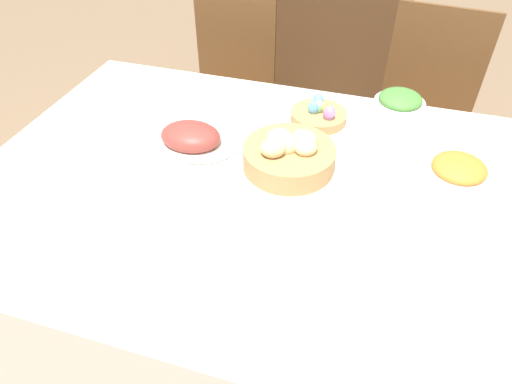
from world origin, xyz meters
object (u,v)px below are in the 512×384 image
Objects in this scene: ham_platter at (191,138)px; chair_far_right at (421,115)px; bread_basket at (289,154)px; dinner_plate at (226,296)px; spoon at (304,317)px; butter_dish at (154,214)px; chair_far_left at (227,87)px; fork at (165,281)px; drinking_cup at (349,252)px; knife at (290,314)px; egg_basket at (319,114)px; sideboard at (308,39)px; carrot_bowl at (457,173)px; green_salad_bowl at (399,106)px.

chair_far_right is at bearing 48.02° from ham_platter.
dinner_plate is at bearing -92.00° from bread_basket.
butter_dish is (-0.45, 0.19, 0.01)m from spoon.
chair_far_left is 5.16× the size of fork.
chair_far_left is 3.48× the size of bread_basket.
spoon is at bearing -59.46° from chair_far_left.
bread_basket is 0.41m from drinking_cup.
ham_platter is at bearing 127.25° from knife.
egg_basket reaches higher than butter_dish.
carrot_bowl is at bearing -64.98° from sideboard.
ham_platter is (-0.33, 0.02, -0.02)m from bread_basket.
bread_basket is (0.52, -0.86, 0.30)m from chair_far_left.
fork is (0.35, -1.37, 0.25)m from chair_far_left.
egg_basket is 0.80m from dinner_plate.
fork is at bearing 176.38° from knife.
green_salad_bowl is (0.57, -1.30, 0.34)m from sideboard.
chair_far_left reaches higher than ham_platter.
sideboard is 1.46m from green_salad_bowl.
carrot_bowl is at bearing 26.47° from butter_dish.
chair_far_left is (-0.94, 0.00, 0.00)m from chair_far_right.
butter_dish reaches higher than spoon.
carrot_bowl is at bearing -59.80° from green_salad_bowl.
sideboard is 4.55× the size of dinner_plate.
knife is (-0.29, -1.37, 0.25)m from chair_far_right.
drinking_cup reaches higher than knife.
sideboard is 5.90× the size of egg_basket.
fork and knife have the same top height.
chair_far_right is at bearing 58.86° from butter_dish.
sideboard is at bearing 89.45° from butter_dish.
ham_platter reaches higher than butter_dish.
butter_dish is (-0.52, 0.01, -0.03)m from drinking_cup.
egg_basket is at bearing -159.80° from green_salad_bowl.
fork is 0.44m from drinking_cup.
chair_far_right is at bearing 75.06° from green_salad_bowl.
bread_basket is 0.49m from carrot_bowl.
bread_basket reaches higher than knife.
sideboard reaches higher than butter_dish.
carrot_bowl is at bearing 64.28° from spoon.
ham_platter reaches higher than fork.
green_salad_bowl is 0.90m from spoon.
bread_basket is at bearing -80.86° from sideboard.
egg_basket is 0.81m from spoon.
bread_basket reaches higher than egg_basket.
green_salad_bowl is (-0.13, -0.48, 0.30)m from chair_far_right.
chair_far_left reaches higher than sideboard.
chair_far_left is 7.51× the size of butter_dish.
chair_far_right is 1.47m from dinner_plate.
chair_far_right is at bearing 4.23° from chair_far_left.
ham_platter is (-0.76, -0.84, 0.27)m from chair_far_right.
sideboard reaches higher than green_salad_bowl.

